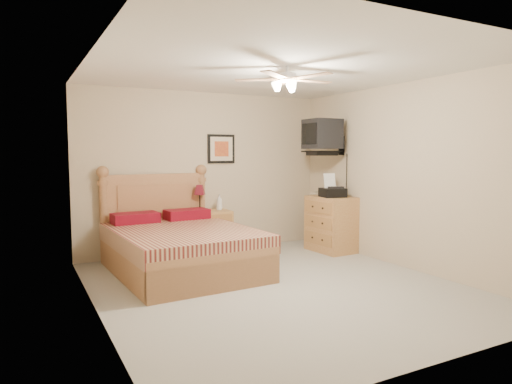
% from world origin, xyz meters
% --- Properties ---
extents(floor, '(4.50, 4.50, 0.00)m').
position_xyz_m(floor, '(0.00, 0.00, 0.00)').
color(floor, gray).
rests_on(floor, ground).
extents(ceiling, '(4.00, 4.50, 0.04)m').
position_xyz_m(ceiling, '(0.00, 0.00, 2.50)').
color(ceiling, white).
rests_on(ceiling, ground).
extents(wall_back, '(4.00, 0.04, 2.50)m').
position_xyz_m(wall_back, '(0.00, 2.25, 1.25)').
color(wall_back, '#BDA98B').
rests_on(wall_back, ground).
extents(wall_front, '(4.00, 0.04, 2.50)m').
position_xyz_m(wall_front, '(0.00, -2.25, 1.25)').
color(wall_front, '#BDA98B').
rests_on(wall_front, ground).
extents(wall_left, '(0.04, 4.50, 2.50)m').
position_xyz_m(wall_left, '(-2.00, 0.00, 1.25)').
color(wall_left, '#BDA98B').
rests_on(wall_left, ground).
extents(wall_right, '(0.04, 4.50, 2.50)m').
position_xyz_m(wall_right, '(2.00, 0.00, 1.25)').
color(wall_right, '#BDA98B').
rests_on(wall_right, ground).
extents(bed, '(1.73, 2.21, 1.38)m').
position_xyz_m(bed, '(-0.77, 1.12, 0.69)').
color(bed, '#9D6B41').
rests_on(bed, ground).
extents(nightstand, '(0.64, 0.49, 0.67)m').
position_xyz_m(nightstand, '(-0.03, 2.00, 0.33)').
color(nightstand, '#A98041').
rests_on(nightstand, ground).
extents(table_lamp, '(0.26, 0.26, 0.40)m').
position_xyz_m(table_lamp, '(-0.16, 2.08, 0.87)').
color(table_lamp, maroon).
rests_on(table_lamp, nightstand).
extents(lotion_bottle, '(0.10, 0.10, 0.25)m').
position_xyz_m(lotion_bottle, '(0.14, 2.03, 0.79)').
color(lotion_bottle, silver).
rests_on(lotion_bottle, nightstand).
extents(framed_picture, '(0.46, 0.04, 0.46)m').
position_xyz_m(framed_picture, '(0.27, 2.23, 1.62)').
color(framed_picture, black).
rests_on(framed_picture, wall_back).
extents(dresser, '(0.55, 0.76, 0.87)m').
position_xyz_m(dresser, '(1.73, 1.25, 0.44)').
color(dresser, '#A35D31').
rests_on(dresser, ground).
extents(fax_machine, '(0.40, 0.42, 0.37)m').
position_xyz_m(fax_machine, '(1.69, 1.18, 1.05)').
color(fax_machine, black).
rests_on(fax_machine, dresser).
extents(magazine_lower, '(0.30, 0.34, 0.03)m').
position_xyz_m(magazine_lower, '(1.68, 1.56, 0.88)').
color(magazine_lower, beige).
rests_on(magazine_lower, dresser).
extents(magazine_upper, '(0.28, 0.34, 0.02)m').
position_xyz_m(magazine_upper, '(1.67, 1.55, 0.91)').
color(magazine_upper, tan).
rests_on(magazine_upper, magazine_lower).
extents(wall_tv, '(0.56, 0.46, 0.58)m').
position_xyz_m(wall_tv, '(1.75, 1.34, 1.81)').
color(wall_tv, black).
rests_on(wall_tv, wall_right).
extents(ceiling_fan, '(1.14, 1.14, 0.28)m').
position_xyz_m(ceiling_fan, '(0.00, -0.20, 2.36)').
color(ceiling_fan, silver).
rests_on(ceiling_fan, ceiling).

